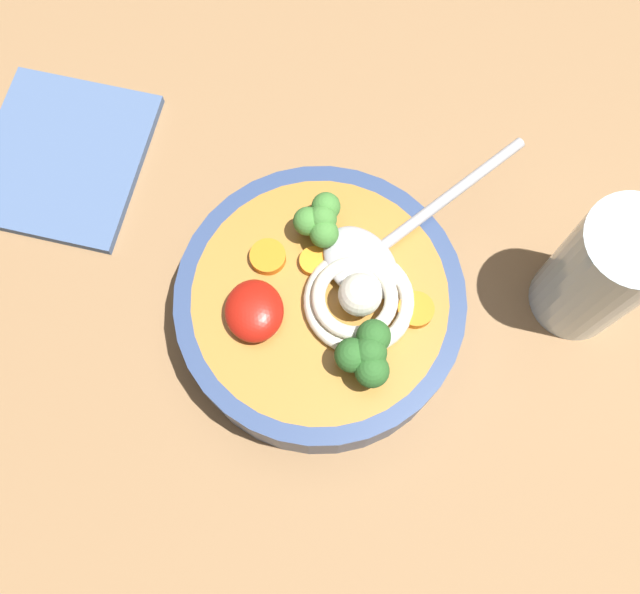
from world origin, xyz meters
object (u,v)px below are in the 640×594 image
drinking_glass (602,278)px  folded_napkin (63,157)px  soup_bowl (320,308)px  noodle_pile (358,295)px  soup_spoon (376,251)px

drinking_glass → folded_napkin: size_ratio=0.83×
soup_bowl → noodle_pile: noodle_pile is taller
noodle_pile → drinking_glass: (0.69, 16.73, -0.44)cm
soup_spoon → folded_napkin: 27.33cm
soup_bowl → noodle_pile: bearing=79.0°
folded_napkin → drinking_glass: bearing=66.0°
soup_spoon → folded_napkin: bearing=118.6°
drinking_glass → folded_napkin: bearing=-114.0°
noodle_pile → soup_bowl: bearing=-101.0°
noodle_pile → soup_spoon: bearing=150.7°
soup_bowl → soup_spoon: size_ratio=1.22×
soup_bowl → soup_spoon: bearing=121.5°
soup_spoon → folded_napkin: size_ratio=1.16×
soup_bowl → noodle_pile: size_ratio=2.43×
drinking_glass → soup_bowl: bearing=-93.5°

